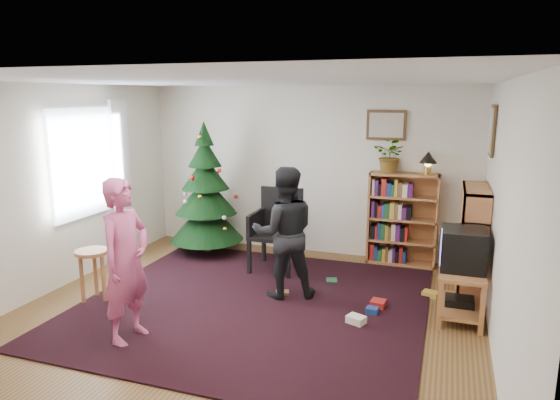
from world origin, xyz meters
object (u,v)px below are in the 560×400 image
(armchair, at_px, (278,225))
(stool, at_px, (92,262))
(picture_back, at_px, (386,125))
(tv_stand, at_px, (461,288))
(crt_tv, at_px, (463,249))
(person_by_chair, at_px, (284,233))
(bookshelf_back, at_px, (402,218))
(person_standing, at_px, (126,261))
(table_lamp, at_px, (428,159))
(potted_plant, at_px, (391,156))
(picture_right, at_px, (492,130))
(bookshelf_right, at_px, (472,239))
(christmas_tree, at_px, (206,199))

(armchair, distance_m, stool, 2.44)
(picture_back, relative_size, armchair, 0.49)
(tv_stand, bearing_deg, picture_back, 121.65)
(crt_tv, distance_m, person_by_chair, 1.97)
(tv_stand, bearing_deg, crt_tv, 180.00)
(bookshelf_back, bearing_deg, tv_stand, -64.15)
(tv_stand, relative_size, crt_tv, 1.70)
(picture_back, xyz_separation_m, person_standing, (-2.00, -3.32, -1.15))
(stool, bearing_deg, table_lamp, 35.53)
(potted_plant, bearing_deg, person_by_chair, -120.82)
(picture_back, relative_size, picture_right, 0.92)
(armchair, distance_m, person_standing, 2.56)
(bookshelf_back, height_order, person_by_chair, person_by_chair)
(bookshelf_back, xyz_separation_m, stool, (-3.24, -2.53, -0.18))
(bookshelf_back, height_order, tv_stand, bookshelf_back)
(bookshelf_right, bearing_deg, bookshelf_back, 47.46)
(picture_back, distance_m, person_standing, 4.04)
(crt_tv, height_order, potted_plant, potted_plant)
(christmas_tree, distance_m, tv_stand, 3.83)
(picture_right, relative_size, stool, 0.97)
(crt_tv, relative_size, stool, 0.80)
(bookshelf_back, bearing_deg, table_lamp, 0.00)
(picture_back, height_order, picture_right, picture_right)
(table_lamp, bearing_deg, tv_stand, -73.46)
(person_by_chair, bearing_deg, person_standing, 30.60)
(person_standing, bearing_deg, picture_right, -46.24)
(tv_stand, bearing_deg, stool, -166.99)
(picture_back, relative_size, tv_stand, 0.66)
(picture_back, bearing_deg, crt_tv, -58.42)
(christmas_tree, xyz_separation_m, crt_tv, (3.61, -1.15, -0.07))
(picture_right, relative_size, christmas_tree, 0.30)
(tv_stand, xyz_separation_m, person_standing, (-3.07, -1.59, 0.48))
(stool, distance_m, person_by_chair, 2.24)
(bookshelf_back, xyz_separation_m, person_standing, (-2.29, -3.19, 0.14))
(picture_back, xyz_separation_m, crt_tv, (1.07, -1.74, -1.18))
(picture_back, distance_m, bookshelf_right, 2.00)
(tv_stand, distance_m, person_by_chair, 2.03)
(crt_tv, bearing_deg, picture_right, 75.69)
(person_standing, xyz_separation_m, person_by_chair, (1.09, 1.51, -0.02))
(stool, relative_size, person_standing, 0.38)
(armchair, xyz_separation_m, stool, (-1.65, -1.79, -0.13))
(bookshelf_back, distance_m, tv_stand, 1.81)
(picture_back, relative_size, stool, 0.89)
(bookshelf_right, distance_m, person_by_chair, 2.26)
(bookshelf_right, height_order, person_standing, person_standing)
(crt_tv, distance_m, table_lamp, 1.83)
(crt_tv, bearing_deg, bookshelf_back, 115.76)
(tv_stand, xyz_separation_m, table_lamp, (-0.48, 1.60, 1.19))
(christmas_tree, bearing_deg, person_by_chair, -36.72)
(picture_right, xyz_separation_m, crt_tv, (-0.26, -1.01, -1.18))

